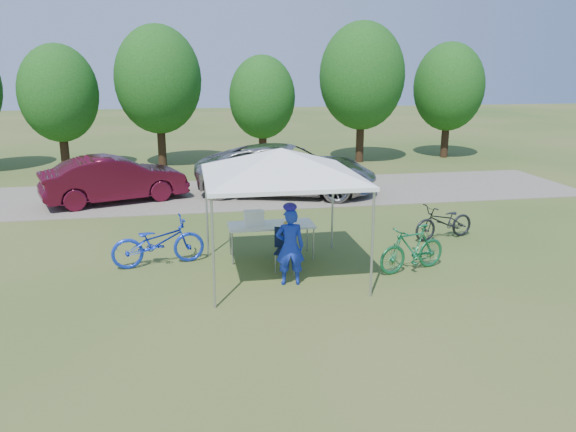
# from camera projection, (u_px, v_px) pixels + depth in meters

# --- Properties ---
(ground) EXTENTS (100.00, 100.00, 0.00)m
(ground) POSITION_uv_depth(u_px,v_px,m) (281.00, 274.00, 12.08)
(ground) COLOR #2D5119
(ground) RESTS_ON ground
(gravel_strip) EXTENTS (24.00, 5.00, 0.02)m
(gravel_strip) POSITION_uv_depth(u_px,v_px,m) (244.00, 193.00, 19.68)
(gravel_strip) COLOR gray
(gravel_strip) RESTS_ON ground
(canopy) EXTENTS (4.53, 4.53, 3.00)m
(canopy) POSITION_uv_depth(u_px,v_px,m) (281.00, 152.00, 11.39)
(canopy) COLOR #A5A5AA
(canopy) RESTS_ON ground
(treeline) EXTENTS (24.89, 4.28, 6.30)m
(treeline) POSITION_uv_depth(u_px,v_px,m) (221.00, 85.00, 24.47)
(treeline) COLOR #382314
(treeline) RESTS_ON ground
(folding_table) EXTENTS (1.97, 0.82, 0.81)m
(folding_table) POSITION_uv_depth(u_px,v_px,m) (271.00, 226.00, 12.94)
(folding_table) COLOR white
(folding_table) RESTS_ON ground
(folding_chair) EXTENTS (0.61, 0.64, 0.92)m
(folding_chair) POSITION_uv_depth(u_px,v_px,m) (286.00, 245.00, 12.26)
(folding_chair) COLOR black
(folding_chair) RESTS_ON ground
(cooler) EXTENTS (0.46, 0.31, 0.33)m
(cooler) POSITION_uv_depth(u_px,v_px,m) (254.00, 218.00, 12.82)
(cooler) COLOR white
(cooler) RESTS_ON folding_table
(ice_cream_cup) EXTENTS (0.08, 0.08, 0.06)m
(ice_cream_cup) POSITION_uv_depth(u_px,v_px,m) (286.00, 223.00, 12.93)
(ice_cream_cup) COLOR gold
(ice_cream_cup) RESTS_ON folding_table
(cyclist) EXTENTS (0.62, 0.43, 1.60)m
(cyclist) POSITION_uv_depth(u_px,v_px,m) (290.00, 247.00, 11.34)
(cyclist) COLOR #1730BD
(cyclist) RESTS_ON ground
(bike_blue) EXTENTS (2.15, 1.10, 1.08)m
(bike_blue) POSITION_uv_depth(u_px,v_px,m) (158.00, 242.00, 12.51)
(bike_blue) COLOR #1735C9
(bike_blue) RESTS_ON ground
(bike_green) EXTENTS (1.76, 0.95, 1.02)m
(bike_green) POSITION_uv_depth(u_px,v_px,m) (412.00, 249.00, 12.15)
(bike_green) COLOR #166438
(bike_green) RESTS_ON ground
(bike_dark) EXTENTS (1.85, 1.02, 0.92)m
(bike_dark) POSITION_uv_depth(u_px,v_px,m) (444.00, 222.00, 14.43)
(bike_dark) COLOR black
(bike_dark) RESTS_ON ground
(minivan) EXTENTS (6.70, 4.47, 1.71)m
(minivan) POSITION_uv_depth(u_px,v_px,m) (287.00, 169.00, 19.44)
(minivan) COLOR #A4A3A0
(minivan) RESTS_ON gravel_strip
(sedan) EXTENTS (4.84, 2.99, 1.51)m
(sedan) POSITION_uv_depth(u_px,v_px,m) (114.00, 179.00, 18.28)
(sedan) COLOR #4C0C1E
(sedan) RESTS_ON gravel_strip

